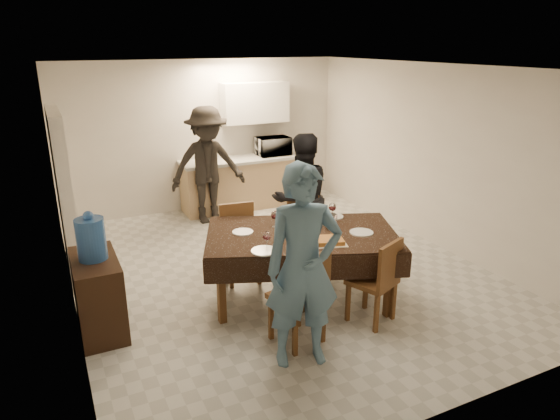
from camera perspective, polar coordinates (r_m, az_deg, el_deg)
The scene contains 33 objects.
floor at distance 6.66m, azimuth -0.25°, elevation -6.89°, with size 5.00×6.00×0.02m, color beige.
ceiling at distance 6.01m, azimuth -0.29°, elevation 16.05°, with size 5.00×6.00×0.02m, color white.
wall_back at distance 8.95m, azimuth -8.66°, elevation 8.36°, with size 5.00×0.02×2.60m, color silver.
wall_front at distance 3.88m, azimuth 19.32°, elevation -6.50°, with size 5.00×0.02×2.60m, color silver.
wall_left at distance 5.65m, azimuth -23.82°, elevation 0.82°, with size 0.02×6.00×2.60m, color silver.
wall_right at distance 7.60m, azimuth 17.10°, elevation 5.90°, with size 0.02×6.00×2.60m, color silver.
stub_partition at distance 6.87m, azimuth -23.42°, elevation 1.70°, with size 0.15×1.40×2.10m, color silver.
kitchen_base_cabinet at distance 9.04m, azimuth -4.16°, elevation 2.97°, with size 2.20×0.60×0.86m, color tan.
kitchen_worktop at distance 8.93m, azimuth -4.22°, elevation 5.78°, with size 2.24×0.64×0.05m, color beige.
upper_cabinet at distance 9.01m, azimuth -2.90°, elevation 12.16°, with size 1.20×0.34×0.70m, color white.
dining_table at distance 5.66m, azimuth 2.52°, elevation -2.97°, with size 2.43×1.93×0.83m.
chair_near_left at distance 4.86m, azimuth 2.52°, elevation -9.08°, with size 0.55×0.56×0.55m.
chair_near_right at distance 5.32m, azimuth 11.13°, elevation -7.23°, with size 0.57×0.58×0.52m.
chair_far_left at distance 6.11m, azimuth -4.16°, elevation -3.33°, with size 0.49×0.49×0.52m.
chair_far_right at distance 6.48m, azimuth 3.25°, elevation -2.14°, with size 0.55×0.56×0.51m.
console at distance 5.53m, azimuth -20.04°, elevation -9.10°, with size 0.44×0.88×0.81m, color black.
water_jug at distance 5.28m, azimuth -20.78°, elevation -3.13°, with size 0.28×0.28×0.43m, color #3568BB.
wine_bottle at distance 5.61m, azimuth 1.86°, elevation -1.13°, with size 0.07×0.07×0.29m, color black, non-canonical shape.
water_pitcher at distance 5.74m, azimuth 5.86°, elevation -1.35°, with size 0.12×0.12×0.19m, color white.
savoury_tart at distance 5.38m, azimuth 5.39°, elevation -3.52°, with size 0.40×0.30×0.05m, color #C18138.
salad_bowl at distance 5.92m, azimuth 4.27°, elevation -1.23°, with size 0.20×0.20×0.08m, color silver.
mushroom_dish at distance 5.85m, azimuth 0.80°, elevation -1.64°, with size 0.19×0.19×0.03m, color silver.
wine_glass_a at distance 5.17m, azimuth -1.53°, elevation -3.47°, with size 0.09×0.09×0.20m, color white, non-canonical shape.
wine_glass_b at distance 6.07m, azimuth 6.00°, elevation -0.11°, with size 0.09×0.09×0.20m, color white, non-canonical shape.
wine_glass_c at distance 5.78m, azimuth -0.62°, elevation -1.04°, with size 0.09×0.09×0.20m, color white, non-canonical shape.
plate_near_left at distance 5.15m, azimuth -1.80°, elevation -4.69°, with size 0.27×0.27×0.02m, color silver.
plate_near_right at distance 5.70m, azimuth 9.29°, elevation -2.54°, with size 0.27×0.27×0.02m, color silver.
plate_far_left at distance 5.66m, azimuth -4.28°, elevation -2.51°, with size 0.24×0.24×0.01m, color silver.
plate_far_right at distance 6.17m, azimuth 6.13°, elevation -0.74°, with size 0.24×0.24×0.01m, color silver.
microwave at distance 9.12m, azimuth -0.78°, elevation 7.31°, with size 0.59×0.40×0.33m, color white.
person_near at distance 4.50m, azimuth 2.69°, elevation -6.58°, with size 0.70×0.46×1.92m, color slate.
person_far at distance 6.75m, azimuth 2.44°, elevation 1.43°, with size 0.85×0.66×1.75m, color black.
person_kitchen at distance 8.24m, azimuth -8.26°, elevation 5.06°, with size 1.24×0.71×1.92m, color black.
Camera 1 is at (-2.58, -5.42, 2.89)m, focal length 32.00 mm.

